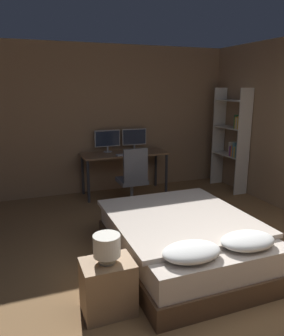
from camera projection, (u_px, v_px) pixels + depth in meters
ground_plane at (273, 325)px, 2.76m from camera, size 20.00×20.00×0.00m
wall_back at (122, 119)px, 6.21m from camera, size 12.00×0.06×2.70m
bed at (183, 240)px, 3.71m from camera, size 1.52×1.95×0.60m
nightstand at (108, 287)px, 2.87m from camera, size 0.45×0.34×0.49m
bedside_lamp at (107, 246)px, 2.78m from camera, size 0.23×0.23×0.25m
desk at (125, 158)px, 6.01m from camera, size 1.57×0.60×0.78m
monitor_left at (107, 139)px, 6.01m from camera, size 0.48×0.16×0.41m
monitor_right at (134, 138)px, 6.20m from camera, size 0.48×0.16×0.41m
keyboard at (128, 154)px, 5.80m from camera, size 0.41×0.13×0.02m
computer_mouse at (143, 153)px, 5.90m from camera, size 0.07×0.05×0.04m
office_chair at (133, 184)px, 5.40m from camera, size 0.52×0.52×1.01m
bookshelf at (233, 137)px, 6.15m from camera, size 0.28×0.81×1.94m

